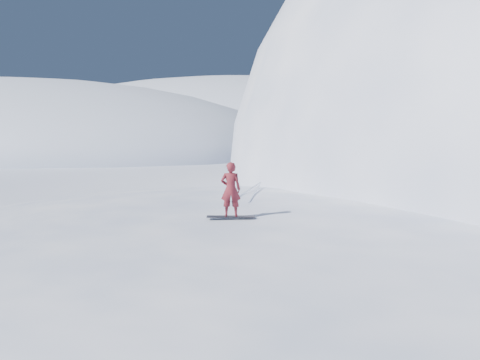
{
  "coord_description": "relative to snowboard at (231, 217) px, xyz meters",
  "views": [
    {
      "loc": [
        4.51,
        -14.24,
        5.45
      ],
      "look_at": [
        -0.3,
        0.94,
        3.5
      ],
      "focal_mm": 35.0,
      "sensor_mm": 36.0,
      "label": 1
    }
  ],
  "objects": [
    {
      "name": "wind_bumps",
      "position": [
        -0.25,
        2.18,
        -2.41
      ],
      "size": [
        16.0,
        14.4,
        1.0
      ],
      "color": "white",
      "rests_on": "ground"
    },
    {
      "name": "snowboard",
      "position": [
        0.0,
        0.0,
        0.0
      ],
      "size": [
        1.58,
        0.72,
        0.03
      ],
      "primitive_type": "cube",
      "rotation": [
        0.0,
        0.0,
        0.28
      ],
      "color": "black",
      "rests_on": "near_ridge"
    },
    {
      "name": "snowboarder",
      "position": [
        0.0,
        0.0,
        0.9
      ],
      "size": [
        0.74,
        0.59,
        1.78
      ],
      "primitive_type": "imported",
      "rotation": [
        0.0,
        0.0,
        3.43
      ],
      "color": "maroon",
      "rests_on": "snowboard"
    },
    {
      "name": "ground",
      "position": [
        0.3,
        0.06,
        -2.41
      ],
      "size": [
        400.0,
        400.0,
        0.0
      ],
      "primitive_type": "plane",
      "color": "white",
      "rests_on": "ground"
    },
    {
      "name": "near_ridge",
      "position": [
        1.3,
        3.06,
        -2.41
      ],
      "size": [
        36.0,
        28.0,
        4.8
      ],
      "primitive_type": "ellipsoid",
      "color": "white",
      "rests_on": "ground"
    },
    {
      "name": "peak_shoulder",
      "position": [
        10.3,
        20.06,
        -2.41
      ],
      "size": [
        28.0,
        24.0,
        18.0
      ],
      "primitive_type": "ellipsoid",
      "color": "white",
      "rests_on": "ground"
    },
    {
      "name": "far_ridge_c",
      "position": [
        -39.7,
        110.06,
        -2.41
      ],
      "size": [
        140.0,
        90.0,
        36.0
      ],
      "primitive_type": "ellipsoid",
      "color": "white",
      "rests_on": "ground"
    },
    {
      "name": "board_tracks",
      "position": [
        -0.99,
        5.8,
        0.01
      ],
      "size": [
        1.21,
        5.99,
        0.04
      ],
      "color": "silver",
      "rests_on": "ground"
    }
  ]
}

